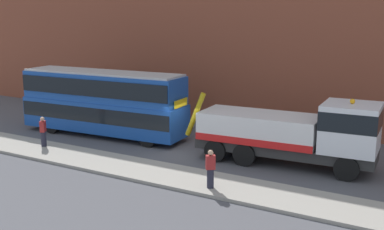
{
  "coord_description": "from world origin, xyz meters",
  "views": [
    {
      "loc": [
        13.01,
        -22.31,
        7.68
      ],
      "look_at": [
        0.02,
        0.33,
        2.0
      ],
      "focal_mm": 44.65,
      "sensor_mm": 36.0,
      "label": 1
    }
  ],
  "objects_px": {
    "pedestrian_bystander": "(210,169)",
    "pedestrian_onlooker": "(43,132)",
    "double_decker_bus": "(103,101)",
    "recovery_tow_truck": "(294,132)"
  },
  "relations": [
    {
      "from": "double_decker_bus",
      "to": "pedestrian_onlooker",
      "type": "xyz_separation_m",
      "value": [
        -0.97,
        -4.1,
        -1.25
      ]
    },
    {
      "from": "pedestrian_onlooker",
      "to": "recovery_tow_truck",
      "type": "bearing_deg",
      "value": -11.78
    },
    {
      "from": "double_decker_bus",
      "to": "pedestrian_bystander",
      "type": "distance_m",
      "value": 11.61
    },
    {
      "from": "recovery_tow_truck",
      "to": "pedestrian_onlooker",
      "type": "relative_size",
      "value": 5.97
    },
    {
      "from": "pedestrian_onlooker",
      "to": "pedestrian_bystander",
      "type": "distance_m",
      "value": 11.34
    },
    {
      "from": "pedestrian_onlooker",
      "to": "double_decker_bus",
      "type": "bearing_deg",
      "value": 47.65
    },
    {
      "from": "pedestrian_bystander",
      "to": "pedestrian_onlooker",
      "type": "bearing_deg",
      "value": 47.44
    },
    {
      "from": "pedestrian_bystander",
      "to": "recovery_tow_truck",
      "type": "bearing_deg",
      "value": -57.86
    },
    {
      "from": "double_decker_bus",
      "to": "pedestrian_onlooker",
      "type": "bearing_deg",
      "value": -106.71
    },
    {
      "from": "pedestrian_bystander",
      "to": "double_decker_bus",
      "type": "bearing_deg",
      "value": 26.26
    }
  ]
}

